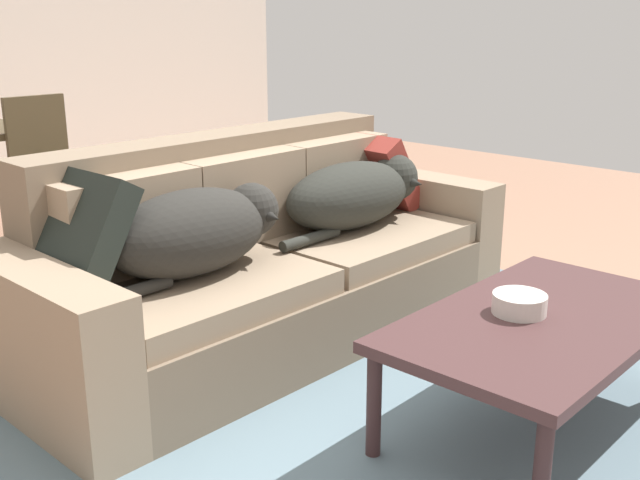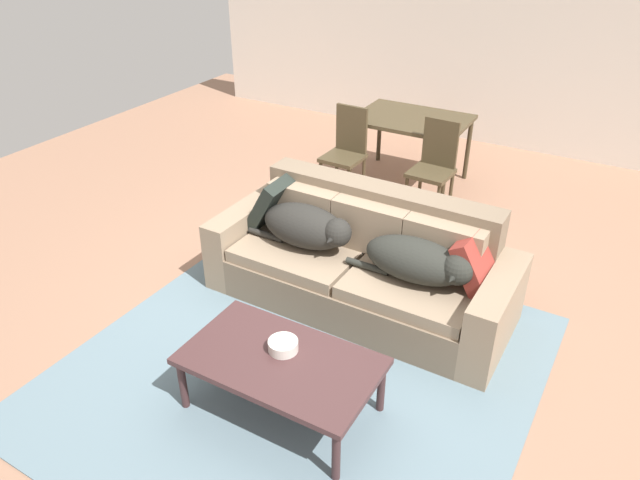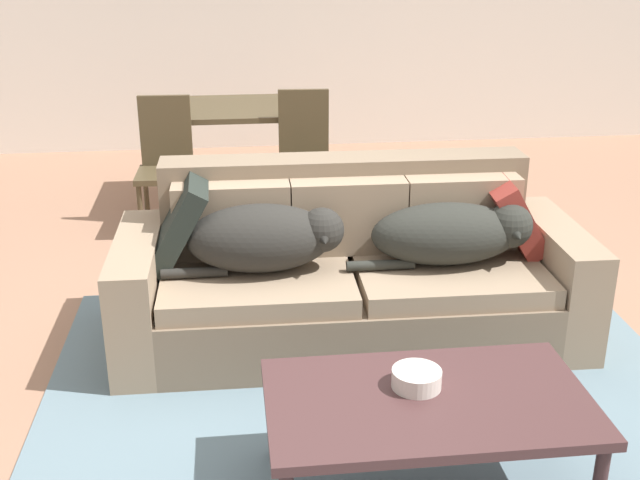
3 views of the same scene
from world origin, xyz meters
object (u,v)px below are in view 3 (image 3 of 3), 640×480
at_px(throw_pillow_by_right_arm, 513,215).
at_px(dog_on_left_cushion, 267,238).
at_px(dog_on_right_cushion, 454,233).
at_px(dining_table, 233,116).
at_px(dining_chair_near_right, 304,152).
at_px(dining_chair_near_left, 166,160).
at_px(throw_pillow_by_left_arm, 178,221).
at_px(bowl_on_coffee_table, 417,379).
at_px(couch, 350,274).
at_px(coffee_table, 428,407).

bearing_deg(throw_pillow_by_right_arm, dog_on_left_cushion, -173.63).
xyz_separation_m(dog_on_right_cushion, dining_table, (-1.06, 2.43, 0.08)).
bearing_deg(dining_chair_near_right, dining_chair_near_left, -175.83).
height_order(dog_on_left_cushion, dog_on_right_cushion, dog_on_left_cushion).
bearing_deg(throw_pillow_by_left_arm, dining_table, 82.09).
height_order(dining_chair_near_left, dining_chair_near_right, dining_chair_near_right).
relative_size(dining_chair_near_left, dining_chair_near_right, 0.98).
relative_size(dog_on_left_cushion, dog_on_right_cushion, 0.95).
height_order(bowl_on_coffee_table, dining_chair_near_right, dining_chair_near_right).
height_order(dog_on_right_cushion, dining_table, dining_table).
bearing_deg(dining_chair_near_left, bowl_on_coffee_table, -67.76).
distance_m(couch, dining_table, 2.40).
relative_size(throw_pillow_by_right_arm, dining_chair_near_right, 0.42).
relative_size(dog_on_right_cushion, coffee_table, 0.79).
bearing_deg(throw_pillow_by_left_arm, dog_on_left_cushion, -21.43).
bearing_deg(dining_chair_near_left, dog_on_right_cushion, -48.12).
relative_size(dog_on_right_cushion, bowl_on_coffee_table, 5.07).
bearing_deg(couch, throw_pillow_by_right_arm, 3.14).
bearing_deg(throw_pillow_by_right_arm, couch, -177.68).
xyz_separation_m(throw_pillow_by_left_arm, dining_chair_near_left, (-0.17, 1.65, -0.14)).
bearing_deg(dining_table, throw_pillow_by_left_arm, -97.91).
height_order(couch, dining_chair_near_right, dining_chair_near_right).
bearing_deg(dog_on_left_cushion, dining_table, 93.72).
bearing_deg(dining_chair_near_right, dining_table, 133.30).
height_order(coffee_table, bowl_on_coffee_table, bowl_on_coffee_table).
xyz_separation_m(throw_pillow_by_left_arm, dining_chair_near_right, (0.80, 1.67, -0.12)).
relative_size(coffee_table, bowl_on_coffee_table, 6.37).
distance_m(throw_pillow_by_left_arm, bowl_on_coffee_table, 1.61).
distance_m(throw_pillow_by_left_arm, coffee_table, 1.70).
distance_m(dining_table, dining_chair_near_left, 0.79).
xyz_separation_m(dining_table, dining_chair_near_left, (-0.48, -0.60, -0.17)).
bearing_deg(dog_on_left_cushion, coffee_table, -65.76).
xyz_separation_m(couch, dining_chair_near_left, (-1.04, 1.71, 0.17)).
height_order(dog_on_right_cushion, throw_pillow_by_right_arm, throw_pillow_by_right_arm).
relative_size(throw_pillow_by_left_arm, dining_chair_near_left, 0.50).
distance_m(dog_on_left_cushion, bowl_on_coffee_table, 1.24).
height_order(couch, dog_on_left_cushion, couch).
bearing_deg(dining_chair_near_right, throw_pillow_by_left_arm, -112.72).
bearing_deg(dining_chair_near_right, couch, -84.83).
distance_m(couch, dining_chair_near_left, 2.01).
height_order(dog_on_right_cushion, throw_pillow_by_left_arm, throw_pillow_by_left_arm).
height_order(throw_pillow_by_left_arm, coffee_table, throw_pillow_by_left_arm).
bearing_deg(throw_pillow_by_right_arm, throw_pillow_by_left_arm, 179.18).
bearing_deg(throw_pillow_by_right_arm, dining_chair_near_right, 118.94).
height_order(bowl_on_coffee_table, dining_chair_near_left, dining_chair_near_left).
relative_size(throw_pillow_by_left_arm, dining_chair_near_right, 0.49).
bearing_deg(dog_on_right_cushion, dining_chair_near_right, 107.93).
bearing_deg(dog_on_right_cushion, throw_pillow_by_right_arm, 24.77).
xyz_separation_m(dog_on_left_cushion, bowl_on_coffee_table, (0.49, -1.13, -0.15)).
bearing_deg(dog_on_right_cushion, dining_table, 114.39).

